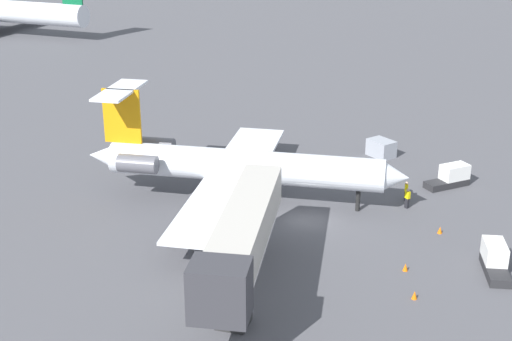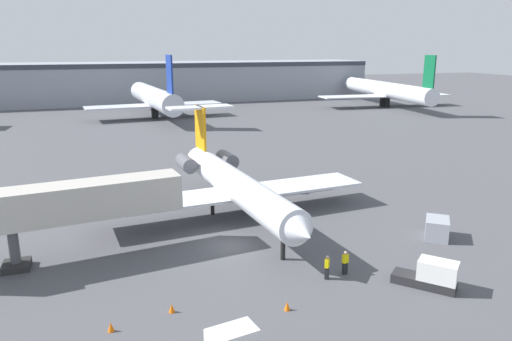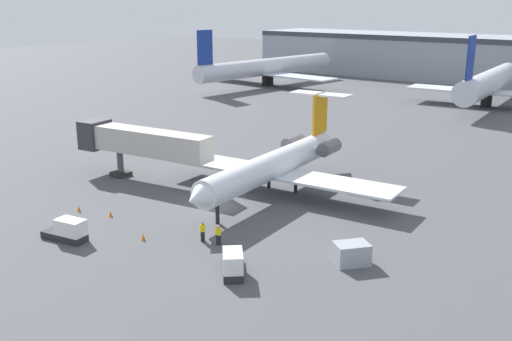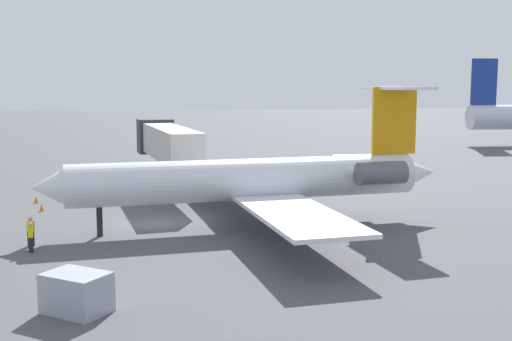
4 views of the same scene
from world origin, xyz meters
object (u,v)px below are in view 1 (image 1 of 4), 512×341
at_px(baggage_tug_trailing, 451,177).
at_px(ground_crew_marshaller, 406,191).
at_px(traffic_cone_near, 440,230).
at_px(traffic_cone_mid, 405,267).
at_px(jet_bridge, 241,241).
at_px(baggage_tug_lead, 495,259).
at_px(ground_crew_loader, 407,198).
at_px(traffic_cone_far, 415,295).
at_px(regional_jet, 234,165).
at_px(cargo_container_uld, 381,148).

bearing_deg(baggage_tug_trailing, ground_crew_marshaller, 142.02).
distance_m(traffic_cone_near, traffic_cone_mid, 6.82).
xyz_separation_m(jet_bridge, baggage_tug_trailing, (23.47, -11.69, -3.47)).
relative_size(baggage_tug_lead, baggage_tug_trailing, 1.07).
height_order(ground_crew_loader, traffic_cone_near, ground_crew_loader).
xyz_separation_m(jet_bridge, traffic_cone_far, (3.56, -10.35, -4.04)).
height_order(baggage_tug_trailing, traffic_cone_mid, baggage_tug_trailing).
xyz_separation_m(baggage_tug_trailing, traffic_cone_far, (-19.92, 1.34, -0.56)).
bearing_deg(baggage_tug_lead, jet_bridge, 120.14).
relative_size(regional_jet, cargo_container_uld, 8.72).
relative_size(jet_bridge, ground_crew_loader, 9.96).
distance_m(ground_crew_loader, baggage_tug_lead, 11.02).
xyz_separation_m(jet_bridge, traffic_cone_mid, (7.03, -9.44, -4.04)).
bearing_deg(jet_bridge, traffic_cone_far, -71.04).
bearing_deg(ground_crew_marshaller, traffic_cone_near, -150.63).
bearing_deg(baggage_tug_lead, traffic_cone_near, 38.79).
relative_size(ground_crew_loader, traffic_cone_far, 3.07).
bearing_deg(traffic_cone_near, traffic_cone_mid, 163.69).
bearing_deg(cargo_container_uld, regional_jet, 144.46).
bearing_deg(jet_bridge, baggage_tug_lead, -59.86).
bearing_deg(baggage_tug_lead, traffic_cone_far, 137.43).
bearing_deg(ground_crew_loader, baggage_tug_trailing, -28.42).
height_order(traffic_cone_near, traffic_cone_far, same).
distance_m(jet_bridge, baggage_tug_trailing, 26.45).
distance_m(ground_crew_marshaller, traffic_cone_far, 15.67).
xyz_separation_m(baggage_tug_lead, cargo_container_uld, (20.48, 10.32, -0.02)).
height_order(ground_crew_loader, traffic_cone_mid, ground_crew_loader).
xyz_separation_m(regional_jet, ground_crew_loader, (2.65, -13.91, -2.33)).
distance_m(regional_jet, baggage_tug_lead, 21.60).
relative_size(baggage_tug_lead, traffic_cone_near, 7.61).
bearing_deg(baggage_tug_trailing, traffic_cone_far, 176.15).
distance_m(baggage_tug_trailing, traffic_cone_far, 19.97).
xyz_separation_m(jet_bridge, ground_crew_loader, (17.58, -8.50, -3.46)).
bearing_deg(ground_crew_marshaller, traffic_cone_mid, -174.39).
xyz_separation_m(traffic_cone_near, traffic_cone_mid, (-6.54, 1.91, 0.00)).
relative_size(jet_bridge, ground_crew_marshaller, 9.96).
distance_m(jet_bridge, traffic_cone_mid, 12.44).
distance_m(ground_crew_marshaller, ground_crew_loader, 1.52).
bearing_deg(traffic_cone_mid, regional_jet, 62.00).
distance_m(regional_jet, ground_crew_loader, 14.35).
distance_m(regional_jet, cargo_container_uld, 17.82).
distance_m(jet_bridge, ground_crew_loader, 19.83).
xyz_separation_m(regional_jet, cargo_container_uld, (14.37, -10.27, -2.37)).
relative_size(ground_crew_loader, baggage_tug_lead, 0.40).
distance_m(regional_jet, traffic_cone_near, 17.07).
height_order(cargo_container_uld, traffic_cone_mid, cargo_container_uld).
xyz_separation_m(ground_crew_loader, traffic_cone_near, (-4.00, -2.85, -0.58)).
bearing_deg(cargo_container_uld, ground_crew_marshaller, -161.62).
relative_size(baggage_tug_trailing, cargo_container_uld, 1.27).
distance_m(regional_jet, traffic_cone_mid, 17.07).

